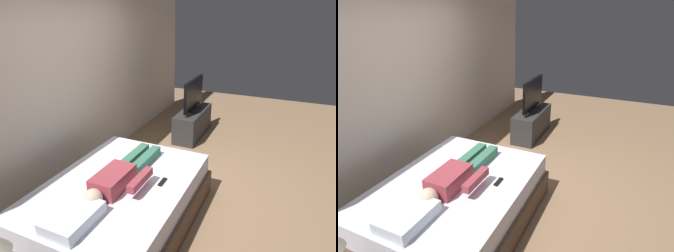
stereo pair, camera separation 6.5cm
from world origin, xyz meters
The scene contains 8 objects.
ground_plane centered at (0.00, 0.00, 0.00)m, with size 10.00×10.00×0.00m, color #8C6B4C.
back_wall centered at (0.40, 1.67, 1.40)m, with size 6.40×0.10×2.80m, color beige.
bed centered at (-0.71, 0.47, 0.26)m, with size 2.01×1.49×0.54m.
pillow centered at (-1.40, 0.47, 0.60)m, with size 0.48×0.34×0.12m, color white.
person centered at (-0.68, 0.44, 0.62)m, with size 1.26×0.46×0.18m.
remote centered at (-0.53, 0.04, 0.55)m, with size 0.15×0.04×0.02m, color black.
tv_stand centered at (1.89, 0.54, 0.25)m, with size 1.10×0.40×0.50m, color #2D2D2D.
tv centered at (1.89, 0.54, 0.78)m, with size 0.88×0.20×0.59m.
Camera 1 is at (-2.84, -1.04, 2.24)m, focal length 30.42 mm.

